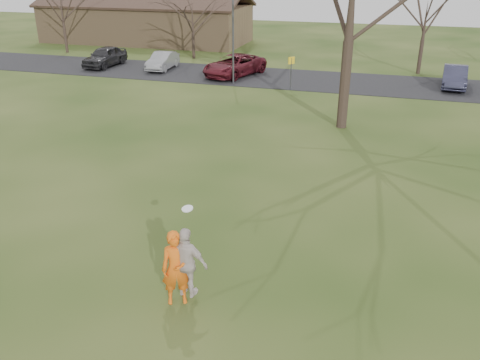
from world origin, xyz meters
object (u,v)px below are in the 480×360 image
car_1 (163,61)px  building (146,22)px  player_defender (176,268)px  catching_play (187,263)px  lamp_post (233,22)px  car_0 (105,56)px  car_2 (234,65)px  car_5 (455,77)px

car_1 → building: building is taller
player_defender → building: (-19.69, 38.25, 0.97)m
catching_play → lamp_post: 23.57m
lamp_post → car_0: bearing=166.6°
car_0 → catching_play: (17.19, -25.33, 0.30)m
catching_play → building: size_ratio=0.11×
car_0 → car_1: bearing=4.2°
catching_play → lamp_post: (-5.92, 22.64, 2.88)m
car_1 → lamp_post: bearing=-27.1°
player_defender → car_2: size_ratio=0.37×
car_0 → car_5: car_0 is taller
car_2 → car_5: 14.73m
car_0 → car_5: 25.35m
car_0 → car_2: 10.64m
car_2 → building: size_ratio=0.26×
player_defender → car_1: bearing=89.2°
building → car_0: bearing=-78.0°
car_1 → catching_play: size_ratio=1.69×
catching_play → lamp_post: bearing=104.7°
car_5 → lamp_post: lamp_post is taller
car_1 → car_2: (5.85, -0.57, 0.09)m
player_defender → building: bearing=91.1°
player_defender → car_2: 25.85m
car_1 → lamp_post: lamp_post is taller
car_1 → catching_play: 28.37m
car_2 → catching_play: 25.80m
car_1 → lamp_post: 7.82m
player_defender → car_1: (-12.17, 25.63, -0.28)m
car_0 → car_1: size_ratio=1.14×
car_5 → lamp_post: (-14.08, -2.97, 3.24)m
player_defender → car_0: bearing=97.5°
player_defender → car_5: bearing=45.7°
catching_play → building: (-19.92, 38.14, 0.84)m
building → car_2: bearing=-44.6°
lamp_post → car_5: bearing=11.9°
catching_play → car_0: bearing=124.2°
car_5 → catching_play: size_ratio=1.81×
player_defender → lamp_post: (-5.69, 22.75, 3.00)m
building → lamp_post: bearing=-47.9°
car_1 → building: bearing=117.6°
car_2 → lamp_post: bearing=-55.2°
player_defender → car_0: (-16.96, 25.44, -0.17)m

